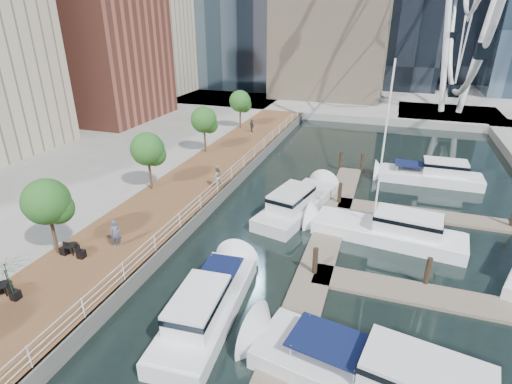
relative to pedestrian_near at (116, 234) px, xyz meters
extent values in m
plane|color=black|center=(8.49, -5.65, -1.89)|extent=(520.00, 520.00, 0.00)
cube|color=brown|center=(-0.51, 9.35, -1.39)|extent=(6.00, 60.00, 1.00)
cube|color=#595954|center=(2.49, 9.35, -1.39)|extent=(0.25, 60.00, 1.00)
cube|color=gray|center=(8.49, 96.35, -1.39)|extent=(200.00, 114.00, 1.00)
cube|color=gray|center=(22.49, 46.35, -1.39)|extent=(14.00, 12.00, 1.00)
cube|color=#6D6051|center=(11.49, 4.35, -1.79)|extent=(2.00, 32.00, 0.20)
cube|color=#6D6051|center=(17.49, 2.35, -1.79)|extent=(12.00, 2.00, 0.20)
cube|color=#6D6051|center=(17.49, 12.35, -1.79)|extent=(12.00, 2.00, 0.20)
cube|color=brown|center=(-21.51, 28.35, 9.11)|extent=(12.00, 14.00, 20.00)
cube|color=#BCAD8E|center=(-27.51, 44.35, 13.11)|extent=(14.00, 16.00, 28.00)
cylinder|color=white|center=(19.99, 46.35, 12.11)|extent=(0.80, 0.80, 26.00)
cylinder|color=white|center=(24.99, 46.35, 12.11)|extent=(0.80, 0.80, 26.00)
cylinder|color=#3F2B1C|center=(-2.91, -1.65, 0.31)|extent=(0.20, 0.20, 2.40)
sphere|color=#265B1E|center=(-2.91, -1.65, 2.41)|extent=(2.60, 2.60, 2.60)
cylinder|color=#3F2B1C|center=(-2.91, 8.35, 0.31)|extent=(0.20, 0.20, 2.40)
sphere|color=#265B1E|center=(-2.91, 8.35, 2.41)|extent=(2.60, 2.60, 2.60)
cylinder|color=#3F2B1C|center=(-2.91, 18.35, 0.31)|extent=(0.20, 0.20, 2.40)
sphere|color=#265B1E|center=(-2.91, 18.35, 2.41)|extent=(2.60, 2.60, 2.60)
cylinder|color=#3F2B1C|center=(-2.91, 28.35, 0.31)|extent=(0.20, 0.20, 2.40)
sphere|color=#265B1E|center=(-2.91, 28.35, 2.41)|extent=(2.60, 2.60, 2.60)
imported|color=#474D5F|center=(0.00, 0.00, 0.00)|extent=(0.77, 0.74, 1.77)
imported|color=gray|center=(1.99, 10.22, 0.06)|extent=(1.15, 1.16, 1.89)
imported|color=#383F46|center=(-0.91, 26.97, -0.11)|extent=(0.93, 0.89, 1.55)
imported|color=#0E351D|center=(-1.66, -5.84, 0.23)|extent=(3.23, 3.26, 2.24)
camera|label=1|loc=(14.45, -16.77, 11.78)|focal=28.00mm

